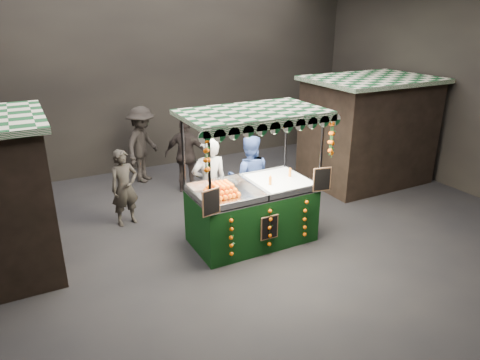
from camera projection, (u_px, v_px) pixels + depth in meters
ground at (238, 244)px, 8.18m from camera, size 12.00×12.00×0.00m
market_hall at (237, 57)px, 6.95m from camera, size 12.10×10.10×5.05m
neighbour_stall_right at (367, 130)px, 10.84m from camera, size 3.00×2.20×2.60m
juice_stall at (253, 203)px, 8.01m from camera, size 2.57×1.51×2.49m
vendor_grey at (210, 185)px, 8.38m from camera, size 0.75×0.54×1.89m
vendor_blue at (249, 178)px, 8.87m from camera, size 1.08×0.98×1.79m
shopper_0 at (124, 188)px, 8.69m from camera, size 0.63×0.47×1.57m
shopper_1 at (317, 135)px, 11.94m from camera, size 0.97×0.81×1.79m
shopper_2 at (187, 155)px, 10.26m from camera, size 1.11×0.99×1.81m
shopper_3 at (143, 145)px, 10.88m from camera, size 1.38×1.38×1.92m
shopper_4 at (3, 188)px, 8.42m from camera, size 1.03×0.97×1.76m
shopper_5 at (313, 125)px, 12.97m from camera, size 1.22×1.75×1.82m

